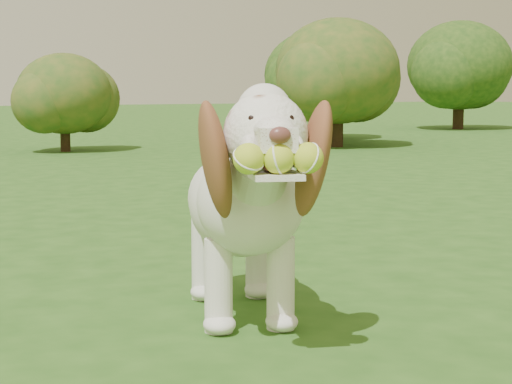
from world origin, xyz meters
TOP-DOWN VIEW (x-y plane):
  - ground at (0.00, 0.00)m, footprint 80.00×80.00m
  - dog at (-0.51, 0.35)m, footprint 0.73×1.21m
  - shrub_f at (5.92, 9.11)m, footprint 1.67×1.67m
  - shrub_c at (1.58, 8.51)m, footprint 1.21×1.21m
  - shrub_d at (5.09, 7.44)m, footprint 1.71×1.71m
  - shrub_h at (10.38, 10.53)m, footprint 2.08×2.08m

SIDE VIEW (x-z plane):
  - ground at x=0.00m, z-range 0.00..0.00m
  - dog at x=-0.51m, z-range 0.03..0.84m
  - shrub_c at x=1.58m, z-range 0.11..1.37m
  - shrub_f at x=5.92m, z-range 0.15..1.88m
  - shrub_d at x=5.09m, z-range 0.16..1.93m
  - shrub_h at x=10.38m, z-range 0.19..2.35m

